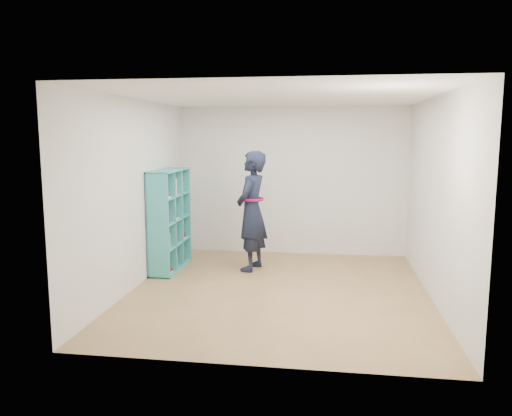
# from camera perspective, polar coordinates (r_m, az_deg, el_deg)

# --- Properties ---
(floor) EXTENTS (4.50, 4.50, 0.00)m
(floor) POSITION_cam_1_polar(r_m,az_deg,el_deg) (6.90, 2.61, -9.47)
(floor) COLOR #946B43
(floor) RESTS_ON ground
(ceiling) EXTENTS (4.50, 4.50, 0.00)m
(ceiling) POSITION_cam_1_polar(r_m,az_deg,el_deg) (6.59, 2.77, 12.60)
(ceiling) COLOR white
(ceiling) RESTS_ON wall_back
(wall_left) EXTENTS (0.02, 4.50, 2.60)m
(wall_left) POSITION_cam_1_polar(r_m,az_deg,el_deg) (7.10, -13.60, 1.56)
(wall_left) COLOR silver
(wall_left) RESTS_ON floor
(wall_right) EXTENTS (0.02, 4.50, 2.60)m
(wall_right) POSITION_cam_1_polar(r_m,az_deg,el_deg) (6.73, 19.89, 0.92)
(wall_right) COLOR silver
(wall_right) RESTS_ON floor
(wall_back) EXTENTS (4.00, 0.02, 2.60)m
(wall_back) POSITION_cam_1_polar(r_m,az_deg,el_deg) (8.85, 4.13, 3.09)
(wall_back) COLOR silver
(wall_back) RESTS_ON floor
(wall_front) EXTENTS (4.00, 0.02, 2.60)m
(wall_front) POSITION_cam_1_polar(r_m,az_deg,el_deg) (4.41, -0.20, -2.27)
(wall_front) COLOR silver
(wall_front) RESTS_ON floor
(bookshelf) EXTENTS (0.34, 1.18, 1.58)m
(bookshelf) POSITION_cam_1_polar(r_m,az_deg,el_deg) (7.96, -10.02, -1.46)
(bookshelf) COLOR teal
(bookshelf) RESTS_ON floor
(person) EXTENTS (0.58, 0.76, 1.87)m
(person) POSITION_cam_1_polar(r_m,az_deg,el_deg) (7.76, -0.50, -0.35)
(person) COLOR black
(person) RESTS_ON floor
(smartphone) EXTENTS (0.02, 0.09, 0.13)m
(smartphone) POSITION_cam_1_polar(r_m,az_deg,el_deg) (7.87, -1.36, 0.67)
(smartphone) COLOR silver
(smartphone) RESTS_ON person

